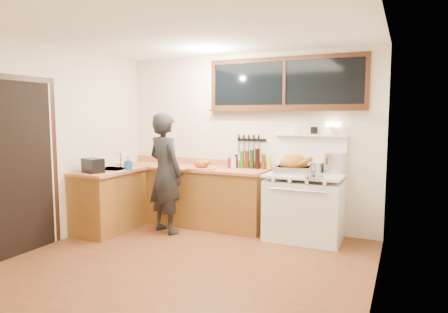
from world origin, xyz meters
The scene contains 20 objects.
ground_plane centered at (0.00, 0.00, -0.01)m, with size 4.00×3.50×0.02m, color #5F3119.
room_shell centered at (0.00, 0.00, 1.65)m, with size 4.10×3.60×2.65m.
counter_back centered at (-0.80, 1.45, 0.45)m, with size 2.44×0.64×1.00m.
counter_left centered at (-1.70, 0.62, 0.45)m, with size 0.64×1.09×0.90m.
sink_unit centered at (-1.68, 0.70, 0.85)m, with size 0.50×0.45×0.37m.
vintage_stove centered at (1.00, 1.41, 0.47)m, with size 1.02×0.74×1.60m.
back_window centered at (0.60, 1.72, 2.06)m, with size 2.32×0.13×0.77m.
left_doorway centered at (-1.99, -0.55, 1.09)m, with size 0.02×1.04×2.17m.
knife_strip centered at (0.08, 1.73, 1.31)m, with size 0.46×0.03×0.28m.
man centered at (-0.90, 0.90, 0.86)m, with size 0.73×0.60×1.73m.
soap_bottle centered at (-1.43, 0.74, 1.00)m, with size 0.11×0.11×0.19m.
toaster centered at (-1.70, 0.32, 1.00)m, with size 0.33×0.27×0.20m.
cutting_board centered at (-0.51, 1.29, 0.95)m, with size 0.47×0.39×0.14m.
roast_turkey centered at (0.85, 1.38, 1.00)m, with size 0.54×0.43×0.26m.
stockpot centered at (1.34, 1.66, 1.04)m, with size 0.39×0.39×0.28m.
saucepan centered at (1.10, 1.62, 0.97)m, with size 0.18×0.30×0.13m.
pot_lid centered at (1.18, 1.11, 0.91)m, with size 0.31×0.31×0.04m.
coffee_tin centered at (-0.15, 1.55, 0.98)m, with size 0.13×0.12×0.16m.
pitcher centered at (-0.12, 1.55, 0.99)m, with size 0.10×0.10×0.18m.
bottle_cluster centered at (0.16, 1.63, 1.03)m, with size 0.58×0.07×0.30m.
Camera 1 is at (2.22, -3.90, 1.70)m, focal length 32.00 mm.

